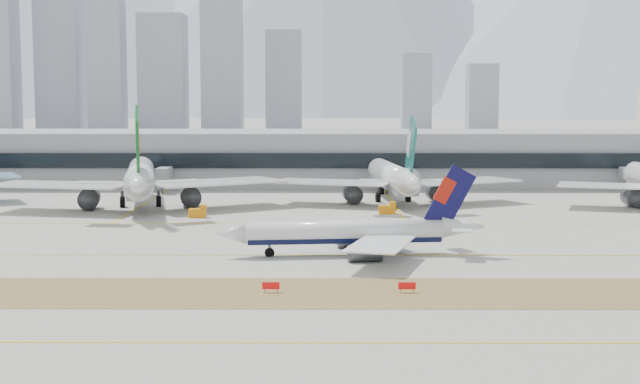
{
  "coord_description": "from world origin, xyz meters",
  "views": [
    {
      "loc": [
        2.52,
        -141.82,
        24.24
      ],
      "look_at": [
        1.69,
        18.0,
        7.5
      ],
      "focal_mm": 50.0,
      "sensor_mm": 36.0,
      "label": 1
    }
  ],
  "objects_px": {
    "widebody_cathay": "(394,179)",
    "terminal": "(316,157)",
    "taxiing_airliner": "(355,233)",
    "widebody_eva": "(140,180)"
  },
  "relations": [
    {
      "from": "widebody_cathay",
      "to": "taxiing_airliner",
      "type": "bearing_deg",
      "value": 165.41
    },
    {
      "from": "widebody_cathay",
      "to": "terminal",
      "type": "height_order",
      "value": "widebody_cathay"
    },
    {
      "from": "taxiing_airliner",
      "to": "widebody_cathay",
      "type": "relative_size",
      "value": 0.72
    },
    {
      "from": "widebody_cathay",
      "to": "terminal",
      "type": "bearing_deg",
      "value": 15.96
    },
    {
      "from": "widebody_eva",
      "to": "widebody_cathay",
      "type": "distance_m",
      "value": 58.52
    },
    {
      "from": "widebody_cathay",
      "to": "terminal",
      "type": "relative_size",
      "value": 0.21
    },
    {
      "from": "widebody_eva",
      "to": "widebody_cathay",
      "type": "relative_size",
      "value": 1.09
    },
    {
      "from": "taxiing_airliner",
      "to": "widebody_eva",
      "type": "height_order",
      "value": "widebody_eva"
    },
    {
      "from": "taxiing_airliner",
      "to": "widebody_cathay",
      "type": "xyz_separation_m",
      "value": [
        11.63,
        71.16,
        2.17
      ]
    },
    {
      "from": "taxiing_airliner",
      "to": "terminal",
      "type": "bearing_deg",
      "value": -92.87
    }
  ]
}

